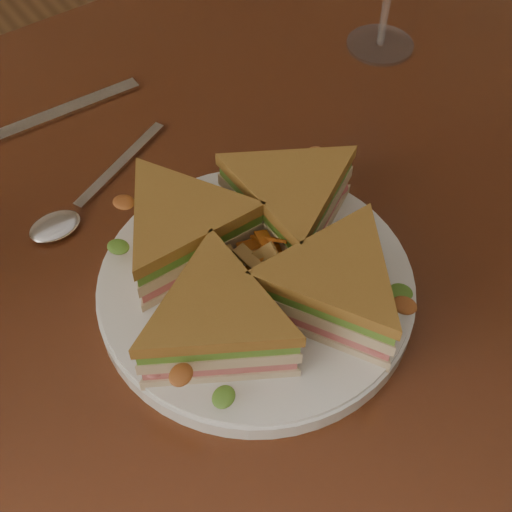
% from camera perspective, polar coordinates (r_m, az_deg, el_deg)
% --- Properties ---
extents(table, '(1.20, 0.80, 0.75)m').
position_cam_1_polar(table, '(0.70, -4.84, -4.87)').
color(table, '#39180D').
rests_on(table, ground).
extents(plate, '(0.26, 0.26, 0.02)m').
position_cam_1_polar(plate, '(0.59, 0.00, -2.54)').
color(plate, white).
rests_on(plate, table).
extents(sandwich_wedges, '(0.30, 0.30, 0.06)m').
position_cam_1_polar(sandwich_wedges, '(0.56, 0.00, -0.32)').
color(sandwich_wedges, beige).
rests_on(sandwich_wedges, plate).
extents(crisps_mound, '(0.09, 0.09, 0.05)m').
position_cam_1_polar(crisps_mound, '(0.56, 0.00, -0.57)').
color(crisps_mound, '#C35D19').
rests_on(crisps_mound, plate).
extents(spoon, '(0.17, 0.09, 0.01)m').
position_cam_1_polar(spoon, '(0.67, -14.50, 3.51)').
color(spoon, silver).
rests_on(spoon, table).
extents(knife, '(0.22, 0.02, 0.00)m').
position_cam_1_polar(knife, '(0.77, -17.24, 10.16)').
color(knife, silver).
rests_on(knife, table).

